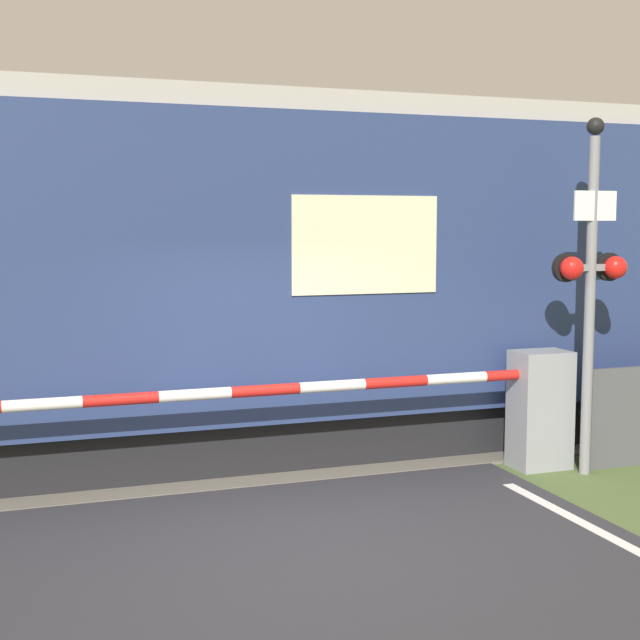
{
  "coord_description": "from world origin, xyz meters",
  "views": [
    {
      "loc": [
        -2.26,
        -6.7,
        2.64
      ],
      "look_at": [
        0.81,
        2.12,
        1.65
      ],
      "focal_mm": 50.0,
      "sensor_mm": 36.0,
      "label": 1
    }
  ],
  "objects": [
    {
      "name": "signal_post",
      "position": [
        3.46,
        1.13,
        2.12
      ],
      "size": [
        0.84,
        0.26,
        3.74
      ],
      "color": "gray",
      "rests_on": "ground_plane"
    },
    {
      "name": "track_bed",
      "position": [
        0.0,
        3.37,
        0.02
      ],
      "size": [
        36.0,
        3.2,
        0.13
      ],
      "color": "#666056",
      "rests_on": "ground_plane"
    },
    {
      "name": "train",
      "position": [
        1.24,
        3.37,
        2.06
      ],
      "size": [
        16.19,
        2.9,
        4.04
      ],
      "color": "black",
      "rests_on": "ground_plane"
    },
    {
      "name": "ground_plane",
      "position": [
        0.0,
        0.0,
        0.0
      ],
      "size": [
        80.0,
        80.0,
        0.0
      ],
      "primitive_type": "plane",
      "color": "#4C6033"
    },
    {
      "name": "crossing_barrier",
      "position": [
        2.57,
        1.52,
        0.72
      ],
      "size": [
        6.61,
        0.44,
        1.29
      ],
      "color": "gray",
      "rests_on": "ground_plane"
    }
  ]
}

